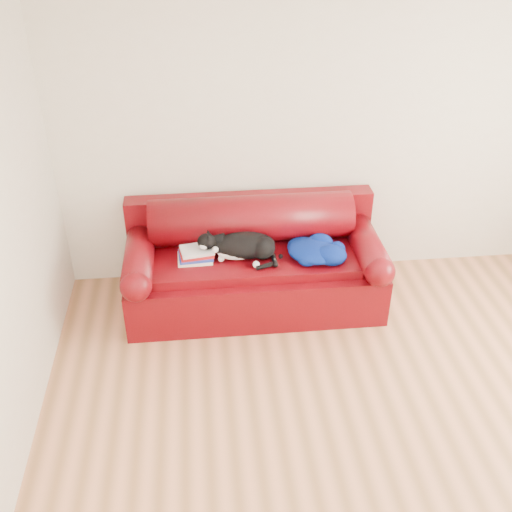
{
  "coord_description": "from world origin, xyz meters",
  "views": [
    {
      "loc": [
        -1.07,
        -2.64,
        3.12
      ],
      "look_at": [
        -0.65,
        1.35,
        0.56
      ],
      "focal_mm": 42.0,
      "sensor_mm": 36.0,
      "label": 1
    }
  ],
  "objects_px": {
    "book_stack": "(196,254)",
    "cat": "(243,246)",
    "blanket": "(316,250)",
    "sofa_base": "(254,279)"
  },
  "relations": [
    {
      "from": "book_stack",
      "to": "blanket",
      "type": "xyz_separation_m",
      "value": [
        0.96,
        -0.06,
        0.02
      ]
    },
    {
      "from": "sofa_base",
      "to": "book_stack",
      "type": "xyz_separation_m",
      "value": [
        -0.48,
        -0.05,
        0.31
      ]
    },
    {
      "from": "book_stack",
      "to": "blanket",
      "type": "relative_size",
      "value": 0.54
    },
    {
      "from": "sofa_base",
      "to": "cat",
      "type": "distance_m",
      "value": 0.38
    },
    {
      "from": "book_stack",
      "to": "blanket",
      "type": "height_order",
      "value": "blanket"
    },
    {
      "from": "sofa_base",
      "to": "book_stack",
      "type": "height_order",
      "value": "book_stack"
    },
    {
      "from": "sofa_base",
      "to": "blanket",
      "type": "height_order",
      "value": "blanket"
    },
    {
      "from": "book_stack",
      "to": "cat",
      "type": "height_order",
      "value": "cat"
    },
    {
      "from": "sofa_base",
      "to": "book_stack",
      "type": "distance_m",
      "value": 0.57
    },
    {
      "from": "cat",
      "to": "book_stack",
      "type": "bearing_deg",
      "value": -155.53
    }
  ]
}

